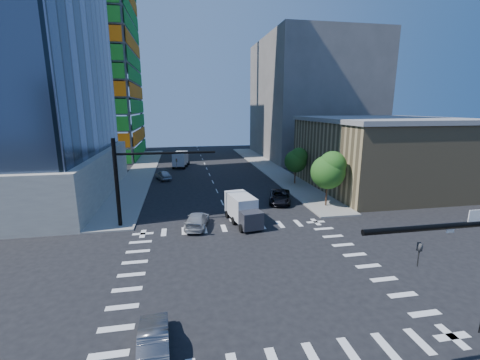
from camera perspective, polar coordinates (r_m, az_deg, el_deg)
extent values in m
plane|color=black|center=(25.31, 2.31, -15.75)|extent=(160.00, 160.00, 0.00)
cube|color=silver|center=(25.31, 2.31, -15.74)|extent=(20.00, 20.00, 0.01)
cube|color=gray|center=(65.22, 5.23, 2.16)|extent=(5.00, 60.00, 0.15)
cube|color=gray|center=(63.26, -17.14, 1.30)|extent=(5.00, 60.00, 0.15)
cube|color=#198C27|center=(85.14, -18.30, 20.60)|extent=(0.12, 24.00, 49.00)
cube|color=#D16B0C|center=(75.54, -29.78, 20.69)|extent=(24.00, 0.12, 49.00)
cube|color=#907B54|center=(53.46, 23.81, 4.11)|extent=(20.00, 22.00, 10.00)
cube|color=slate|center=(53.02, 24.33, 9.77)|extent=(20.50, 22.50, 0.60)
cube|color=#625D58|center=(83.10, 12.49, 13.86)|extent=(24.00, 30.00, 28.00)
cylinder|color=black|center=(16.03, 36.51, -6.31)|extent=(10.00, 0.24, 0.24)
imported|color=black|center=(14.72, 29.13, -11.50)|extent=(0.16, 0.20, 1.00)
cube|color=white|center=(15.93, 36.68, -5.11)|extent=(0.90, 0.04, 0.50)
cylinder|color=black|center=(34.59, -21.06, -0.49)|extent=(0.40, 0.40, 9.00)
cylinder|color=black|center=(33.49, -13.01, 4.69)|extent=(10.00, 0.24, 0.24)
imported|color=black|center=(33.63, -11.21, 2.91)|extent=(0.16, 0.20, 1.00)
cylinder|color=#382316|center=(41.18, 15.09, -2.85)|extent=(0.20, 0.20, 2.27)
sphere|color=#134A13|center=(40.48, 15.34, 1.36)|extent=(4.16, 4.16, 4.16)
sphere|color=#396D24|center=(40.21, 16.12, 2.66)|extent=(3.25, 3.25, 3.25)
cylinder|color=#382316|center=(52.05, 9.74, 0.46)|extent=(0.20, 0.20, 1.92)
sphere|color=#134A13|center=(51.56, 9.85, 3.30)|extent=(3.52, 3.52, 3.52)
sphere|color=#396D24|center=(51.30, 10.42, 4.16)|extent=(2.75, 2.75, 2.75)
imported|color=black|center=(41.88, 7.10, -2.94)|extent=(4.22, 6.21, 1.58)
imported|color=beige|center=(33.55, -7.66, -7.07)|extent=(3.09, 5.49, 1.50)
imported|color=#A5A7AD|center=(56.21, -13.47, 0.85)|extent=(3.32, 4.90, 1.55)
imported|color=#56565B|center=(18.52, -15.10, -25.67)|extent=(1.77, 4.38, 1.42)
cube|color=silver|center=(33.79, 0.67, -5.03)|extent=(2.93, 4.88, 2.38)
cube|color=#38383F|center=(33.98, 0.66, -5.98)|extent=(2.35, 1.98, 1.74)
cube|color=#B9B9BB|center=(67.47, -10.40, 3.90)|extent=(3.25, 5.27, 2.55)
cube|color=#38383F|center=(67.57, -10.38, 3.36)|extent=(2.55, 2.17, 1.87)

